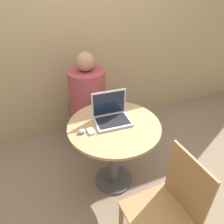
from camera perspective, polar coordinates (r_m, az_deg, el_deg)
name	(u,v)px	position (r m, az deg, el deg)	size (l,w,h in m)	color
ground_plane	(114,180)	(2.34, 0.47, -17.27)	(12.00, 12.00, 0.00)	#7F6B56
back_wall	(76,26)	(2.54, -9.43, 21.37)	(7.00, 0.05, 2.60)	tan
round_table	(114,140)	(1.96, 0.54, -7.24)	(0.80, 0.80, 0.70)	#4C4C51
laptop	(111,115)	(1.87, -0.14, -0.77)	(0.32, 0.24, 0.25)	#B7B7BC
cell_phone	(91,131)	(1.78, -5.60, -4.99)	(0.05, 0.09, 0.02)	silver
computer_mouse	(82,131)	(1.77, -7.93, -4.99)	(0.06, 0.04, 0.03)	#B2B2B7
chair_empty	(167,211)	(1.63, 14.18, -23.69)	(0.41, 0.41, 0.89)	#9E7042
person_seated	(87,108)	(2.54, -6.46, 1.16)	(0.41, 0.62, 1.14)	brown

